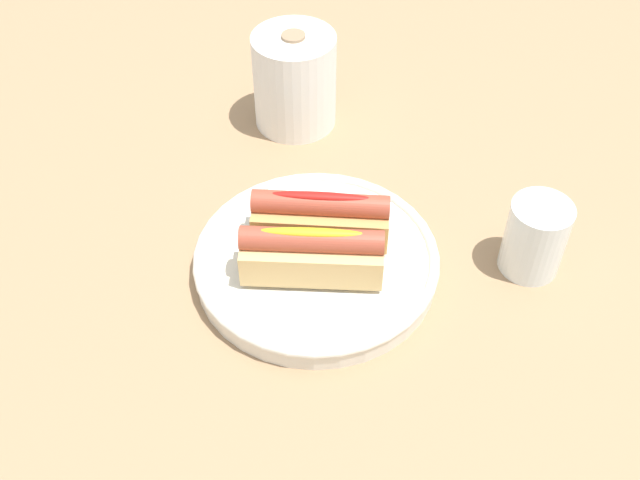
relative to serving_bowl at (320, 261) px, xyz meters
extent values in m
plane|color=#9E7A56|center=(0.01, -0.02, -0.02)|extent=(2.40, 2.40, 0.00)
cylinder|color=silver|center=(0.00, 0.00, 0.00)|extent=(0.27, 0.27, 0.02)
torus|color=silver|center=(0.00, 0.00, 0.01)|extent=(0.27, 0.27, 0.01)
cube|color=#DBB270|center=(0.00, -0.03, 0.03)|extent=(0.15, 0.05, 0.04)
cylinder|color=#A84733|center=(0.00, -0.03, 0.06)|extent=(0.15, 0.03, 0.03)
ellipsoid|color=gold|center=(0.00, -0.03, 0.07)|extent=(0.11, 0.02, 0.01)
cube|color=tan|center=(0.00, 0.03, 0.03)|extent=(0.15, 0.06, 0.04)
cylinder|color=#A84733|center=(0.00, 0.03, 0.06)|extent=(0.15, 0.03, 0.03)
ellipsoid|color=red|center=(0.00, 0.03, 0.07)|extent=(0.11, 0.02, 0.01)
cylinder|color=white|center=(0.24, 0.01, 0.03)|extent=(0.07, 0.07, 0.09)
cylinder|color=silver|center=(0.24, 0.01, 0.02)|extent=(0.06, 0.06, 0.07)
cylinder|color=white|center=(-0.03, 0.28, 0.05)|extent=(0.11, 0.11, 0.13)
cylinder|color=#997A5B|center=(-0.03, 0.28, 0.12)|extent=(0.03, 0.03, 0.00)
camera|label=1|loc=(0.01, -0.57, 0.63)|focal=42.57mm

